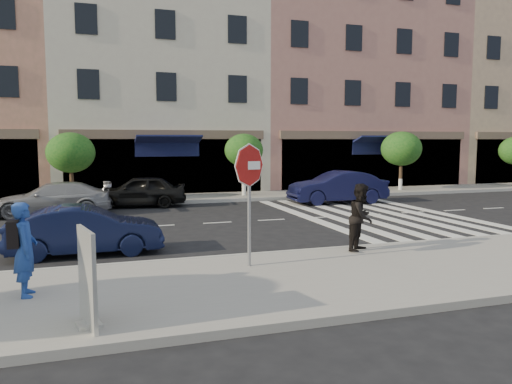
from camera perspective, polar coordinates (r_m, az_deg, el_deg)
name	(u,v)px	position (r m, az deg, el deg)	size (l,w,h in m)	color
ground	(252,246)	(13.68, -0.44, -6.17)	(120.00, 120.00, 0.00)	black
sidewalk_near	(308,280)	(10.25, 6.00, -9.92)	(60.00, 4.50, 0.15)	gray
sidewalk_far	(183,198)	(24.25, -8.32, -0.73)	(60.00, 3.00, 0.15)	gray
building_centre	(156,95)	(30.07, -11.41, 10.86)	(11.00, 9.00, 11.00)	beige
building_east_mid	(341,84)	(33.76, 9.71, 12.05)	(13.00, 9.00, 13.00)	tan
building_east_far	(494,97)	(41.00, 25.59, 9.76)	(12.00, 9.00, 12.00)	tan
street_tree_wb	(71,153)	(23.58, -20.42, 4.21)	(2.10, 2.10, 3.06)	#473323
street_tree_c	(244,151)	(24.58, -1.40, 4.76)	(1.90, 1.90, 3.04)	#473323
street_tree_ea	(401,149)	(28.50, 16.28, 4.76)	(2.20, 2.20, 3.19)	#473323
stop_sign	(249,178)	(10.65, -0.77, 1.63)	(0.93, 0.21, 2.66)	gray
photographer	(25,249)	(9.62, -24.86, -5.97)	(0.61, 0.40, 1.66)	navy
walker	(362,217)	(12.57, 11.97, -2.83)	(0.81, 0.63, 1.66)	black
poster_board	(88,279)	(7.78, -18.68, -9.45)	(0.40, 0.94, 1.45)	beige
car_near_mid	(86,230)	(13.25, -18.88, -4.17)	(1.31, 3.76, 1.24)	black
car_far_left	(53,199)	(20.56, -22.23, -0.75)	(1.77, 4.35, 1.26)	gray
car_far_mid	(139,191)	(22.03, -13.23, 0.09)	(1.61, 3.99, 1.36)	black
car_far_right	(338,187)	(23.02, 9.31, 0.55)	(1.55, 4.46, 1.47)	black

